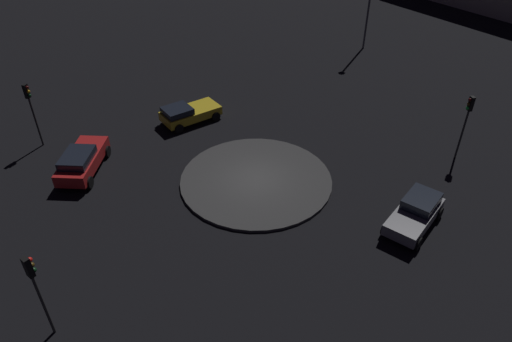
% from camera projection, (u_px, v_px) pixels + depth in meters
% --- Properties ---
extents(ground_plane, '(114.22, 114.22, 0.00)m').
position_uv_depth(ground_plane, '(256.00, 181.00, 27.52)').
color(ground_plane, black).
extents(roundabout_island, '(8.90, 8.90, 0.17)m').
position_uv_depth(roundabout_island, '(256.00, 180.00, 27.47)').
color(roundabout_island, '#383838').
rests_on(roundabout_island, ground_plane).
extents(car_red, '(4.42, 4.48, 1.58)m').
position_uv_depth(car_red, '(82.00, 160.00, 27.78)').
color(car_red, red).
rests_on(car_red, ground_plane).
extents(car_grey, '(4.20, 2.58, 1.51)m').
position_uv_depth(car_grey, '(416.00, 213.00, 24.01)').
color(car_grey, slate).
rests_on(car_grey, ground_plane).
extents(car_yellow, '(4.23, 2.43, 1.35)m').
position_uv_depth(car_yellow, '(188.00, 113.00, 32.74)').
color(car_yellow, gold).
rests_on(car_yellow, ground_plane).
extents(traffic_light_east, '(0.38, 0.33, 4.30)m').
position_uv_depth(traffic_light_east, '(35.00, 282.00, 17.41)').
color(traffic_light_east, '#2D2D2D').
rests_on(traffic_light_east, ground_plane).
extents(traffic_light_southeast, '(0.37, 0.40, 4.33)m').
position_uv_depth(traffic_light_southeast, '(30.00, 103.00, 28.90)').
color(traffic_light_southeast, '#2D2D2D').
rests_on(traffic_light_southeast, ground_plane).
extents(traffic_light_northwest, '(0.40, 0.37, 4.22)m').
position_uv_depth(traffic_light_northwest, '(467.00, 115.00, 27.80)').
color(traffic_light_northwest, '#2D2D2D').
rests_on(traffic_light_northwest, ground_plane).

